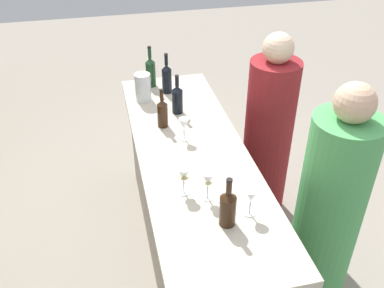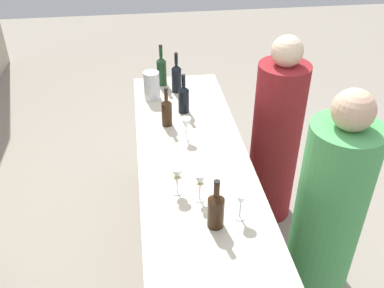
{
  "view_description": "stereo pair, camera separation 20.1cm",
  "coord_description": "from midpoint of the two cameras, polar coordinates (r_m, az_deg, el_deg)",
  "views": [
    {
      "loc": [
        -2.14,
        0.49,
        2.51
      ],
      "look_at": [
        0.0,
        0.0,
        1.02
      ],
      "focal_mm": 40.15,
      "sensor_mm": 36.0,
      "label": 1
    },
    {
      "loc": [
        -2.18,
        0.29,
        2.51
      ],
      "look_at": [
        0.0,
        0.0,
        1.02
      ],
      "focal_mm": 40.15,
      "sensor_mm": 36.0,
      "label": 2
    }
  ],
  "objects": [
    {
      "name": "ground_plane",
      "position": [
        3.33,
        1.79,
        -14.74
      ],
      "size": [
        12.0,
        12.0,
        0.0
      ],
      "primitive_type": "plane",
      "color": "#9E9384"
    },
    {
      "name": "wine_glass_far_left",
      "position": [
        2.29,
        0.49,
        -4.25
      ],
      "size": [
        0.07,
        0.07,
        0.17
      ],
      "color": "white",
      "rests_on": "bar_counter"
    },
    {
      "name": "wine_glass_near_center",
      "position": [
        2.73,
        1.3,
        2.56
      ],
      "size": [
        0.07,
        0.07,
        0.15
      ],
      "color": "white",
      "rests_on": "bar_counter"
    },
    {
      "name": "person_center_guest",
      "position": [
        2.7,
        19.53,
        -9.69
      ],
      "size": [
        0.39,
        0.39,
        1.58
      ],
      "rotation": [
        0.0,
        0.0,
        1.56
      ],
      "color": "#4CA559",
      "rests_on": "ground"
    },
    {
      "name": "water_pitcher",
      "position": [
        3.23,
        -3.59,
        7.73
      ],
      "size": [
        0.12,
        0.12,
        0.21
      ],
      "color": "silver",
      "rests_on": "bar_counter"
    },
    {
      "name": "wine_bottle_center_near_black",
      "position": [
        3.04,
        0.79,
        6.07
      ],
      "size": [
        0.08,
        0.08,
        0.29
      ],
      "color": "black",
      "rests_on": "bar_counter"
    },
    {
      "name": "wine_bottle_leftmost_amber_brown",
      "position": [
        2.11,
        5.94,
        -8.68
      ],
      "size": [
        0.08,
        0.08,
        0.28
      ],
      "color": "#331E0F",
      "rests_on": "bar_counter"
    },
    {
      "name": "wine_bottle_rightmost_olive_green",
      "position": [
        3.43,
        -2.37,
        9.78
      ],
      "size": [
        0.08,
        0.08,
        0.33
      ],
      "color": "#193D1E",
      "rests_on": "bar_counter"
    },
    {
      "name": "wine_glass_near_left",
      "position": [
        2.17,
        9.18,
        -7.44
      ],
      "size": [
        0.07,
        0.07,
        0.16
      ],
      "color": "white",
      "rests_on": "bar_counter"
    },
    {
      "name": "person_left_guest",
      "position": [
        3.34,
        12.74,
        0.4
      ],
      "size": [
        0.39,
        0.39,
        1.53
      ],
      "rotation": [
        0.0,
        0.0,
        1.64
      ],
      "color": "maroon",
      "rests_on": "ground"
    },
    {
      "name": "wine_bottle_second_left_amber_brown",
      "position": [
        2.88,
        -1.39,
        4.31
      ],
      "size": [
        0.07,
        0.07,
        0.28
      ],
      "color": "#331E0F",
      "rests_on": "bar_counter"
    },
    {
      "name": "bar_counter",
      "position": [
        2.98,
        1.95,
        -8.54
      ],
      "size": [
        2.18,
        0.68,
        0.97
      ],
      "color": "gray",
      "rests_on": "ground"
    },
    {
      "name": "wine_glass_near_right",
      "position": [
        2.25,
        3.62,
        -5.2
      ],
      "size": [
        0.06,
        0.06,
        0.17
      ],
      "color": "white",
      "rests_on": "bar_counter"
    },
    {
      "name": "wine_bottle_second_right_near_black",
      "position": [
        3.32,
        -0.32,
        8.84
      ],
      "size": [
        0.07,
        0.07,
        0.32
      ],
      "color": "black",
      "rests_on": "bar_counter"
    }
  ]
}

